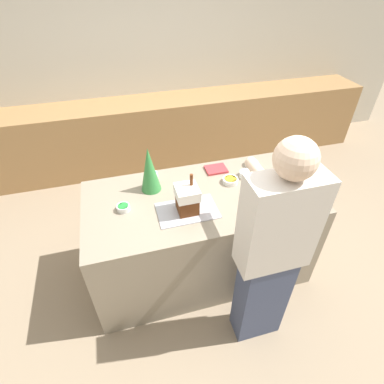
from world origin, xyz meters
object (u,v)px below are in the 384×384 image
cookbook (216,169)px  person (271,254)px  decorative_tree (149,170)px  candy_bowl_behind_tray (246,174)px  candy_bowl_near_tray_right (123,207)px  gingerbread_house (187,199)px  baking_tray (187,211)px  candy_bowl_far_left (252,163)px  candy_bowl_center_rear (230,180)px  candy_bowl_near_tray_left (153,174)px  candy_bowl_beside_tree (273,175)px

cookbook → person: bearing=-88.9°
decorative_tree → candy_bowl_behind_tray: size_ratio=3.28×
cookbook → candy_bowl_near_tray_right: bearing=-159.8°
candy_bowl_near_tray_right → cookbook: candy_bowl_near_tray_right is taller
gingerbread_house → decorative_tree: bearing=122.4°
gingerbread_house → decorative_tree: 0.42m
baking_tray → candy_bowl_far_left: bearing=31.4°
candy_bowl_center_rear → candy_bowl_near_tray_right: (-0.92, -0.11, 0.00)m
candy_bowl_behind_tray → gingerbread_house: bearing=-154.0°
gingerbread_house → candy_bowl_far_left: 0.87m
candy_bowl_center_rear → candy_bowl_behind_tray: 0.17m
baking_tray → candy_bowl_near_tray_left: bearing=108.9°
candy_bowl_near_tray_left → person: person is taller
person → gingerbread_house: bearing=126.1°
gingerbread_house → candy_bowl_behind_tray: 0.69m
decorative_tree → candy_bowl_center_rear: 0.70m
baking_tray → candy_bowl_near_tray_right: (-0.47, 0.15, 0.02)m
gingerbread_house → cookbook: gingerbread_house is taller
baking_tray → candy_bowl_beside_tree: candy_bowl_beside_tree is taller
candy_bowl_behind_tray → cookbook: 0.28m
decorative_tree → gingerbread_house: bearing=-57.6°
gingerbread_house → cookbook: size_ratio=1.62×
gingerbread_house → decorative_tree: (-0.22, 0.35, 0.07)m
candy_bowl_behind_tray → cookbook: size_ratio=0.63×
baking_tray → decorative_tree: decorative_tree is taller
candy_bowl_near_tray_left → person: (0.59, -1.09, -0.00)m
candy_bowl_beside_tree → candy_bowl_near_tray_left: size_ratio=1.34×
candy_bowl_beside_tree → person: bearing=-118.5°
decorative_tree → candy_bowl_behind_tray: decorative_tree is taller
candy_bowl_center_rear → candy_bowl_near_tray_right: size_ratio=1.30×
gingerbread_house → candy_bowl_beside_tree: gingerbread_house is taller
decorative_tree → candy_bowl_near_tray_right: size_ratio=3.85×
person → decorative_tree: bearing=124.7°
candy_bowl_far_left → candy_bowl_behind_tray: bearing=-128.7°
candy_bowl_center_rear → person: 0.82m
baking_tray → cookbook: (0.39, 0.47, 0.01)m
decorative_tree → candy_bowl_far_left: size_ratio=3.31×
decorative_tree → person: bearing=-55.3°
candy_bowl_near_tray_left → decorative_tree: bearing=-102.8°
candy_bowl_behind_tray → baking_tray: bearing=-154.0°
candy_bowl_behind_tray → candy_bowl_beside_tree: bearing=-17.5°
decorative_tree → candy_bowl_near_tray_left: decorative_tree is taller
decorative_tree → candy_bowl_near_tray_left: (0.04, 0.18, -0.18)m
decorative_tree → candy_bowl_near_tray_right: (-0.25, -0.20, -0.17)m
baking_tray → candy_bowl_beside_tree: (0.85, 0.23, 0.02)m
decorative_tree → candy_bowl_beside_tree: size_ratio=3.12×
candy_bowl_near_tray_left → candy_bowl_beside_tree: bearing=-16.1°
baking_tray → candy_bowl_near_tray_right: candy_bowl_near_tray_right is taller
gingerbread_house → cookbook: bearing=49.7°
baking_tray → candy_bowl_beside_tree: bearing=15.1°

